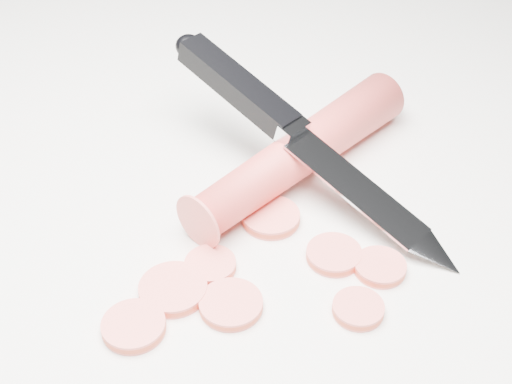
# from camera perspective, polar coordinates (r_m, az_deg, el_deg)

# --- Properties ---
(ground) EXTENTS (2.40, 2.40, 0.00)m
(ground) POSITION_cam_1_polar(r_m,az_deg,el_deg) (0.48, 3.07, -2.48)
(ground) COLOR white
(ground) RESTS_ON ground
(carrot) EXTENTS (0.12, 0.19, 0.03)m
(carrot) POSITION_cam_1_polar(r_m,az_deg,el_deg) (0.51, 3.63, 3.24)
(carrot) COLOR red
(carrot) RESTS_ON ground
(carrot_slice_0) EXTENTS (0.04, 0.04, 0.01)m
(carrot_slice_0) POSITION_cam_1_polar(r_m,az_deg,el_deg) (0.43, -6.65, -7.74)
(carrot_slice_0) COLOR #EC5D53
(carrot_slice_0) RESTS_ON ground
(carrot_slice_1) EXTENTS (0.04, 0.04, 0.01)m
(carrot_slice_1) POSITION_cam_1_polar(r_m,az_deg,el_deg) (0.42, -9.76, -10.54)
(carrot_slice_1) COLOR #EC5D53
(carrot_slice_1) RESTS_ON ground
(carrot_slice_2) EXTENTS (0.04, 0.04, 0.01)m
(carrot_slice_2) POSITION_cam_1_polar(r_m,az_deg,el_deg) (0.48, 1.20, -2.04)
(carrot_slice_2) COLOR #EC5D53
(carrot_slice_2) RESTS_ON ground
(carrot_slice_3) EXTENTS (0.04, 0.04, 0.01)m
(carrot_slice_3) POSITION_cam_1_polar(r_m,az_deg,el_deg) (0.45, 6.26, -5.00)
(carrot_slice_3) COLOR #EC5D53
(carrot_slice_3) RESTS_ON ground
(carrot_slice_4) EXTENTS (0.03, 0.03, 0.01)m
(carrot_slice_4) POSITION_cam_1_polar(r_m,az_deg,el_deg) (0.43, 8.18, -9.23)
(carrot_slice_4) COLOR #EC5D53
(carrot_slice_4) RESTS_ON ground
(carrot_slice_5) EXTENTS (0.03, 0.03, 0.01)m
(carrot_slice_5) POSITION_cam_1_polar(r_m,az_deg,el_deg) (0.45, -3.68, -5.87)
(carrot_slice_5) COLOR #EC5D53
(carrot_slice_5) RESTS_ON ground
(carrot_slice_6) EXTENTS (0.04, 0.04, 0.01)m
(carrot_slice_6) POSITION_cam_1_polar(r_m,az_deg,el_deg) (0.42, -2.02, -8.98)
(carrot_slice_6) COLOR #EC5D53
(carrot_slice_6) RESTS_ON ground
(carrot_slice_7) EXTENTS (0.03, 0.03, 0.01)m
(carrot_slice_7) POSITION_cam_1_polar(r_m,az_deg,el_deg) (0.45, 9.89, -5.94)
(carrot_slice_7) COLOR #EC5D53
(carrot_slice_7) RESTS_ON ground
(kitchen_knife) EXTENTS (0.24, 0.14, 0.08)m
(kitchen_knife) POSITION_cam_1_polar(r_m,az_deg,el_deg) (0.49, 4.23, 4.16)
(kitchen_knife) COLOR #B8BABF
(kitchen_knife) RESTS_ON ground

